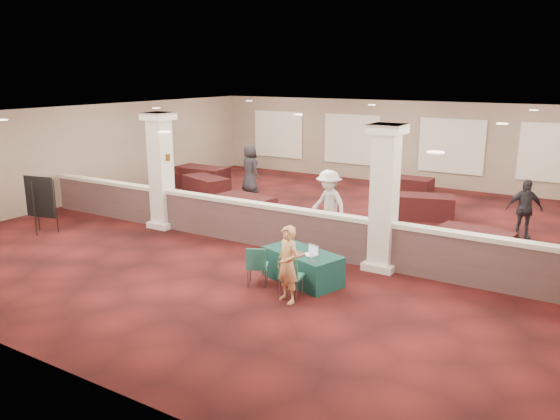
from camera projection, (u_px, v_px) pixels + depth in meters
The scene contains 33 objects.
ground at pixel (297, 232), 14.93m from camera, with size 16.00×16.00×0.00m, color #4D1313.
wall_back at pixel (400, 142), 21.16m from camera, with size 16.00×0.04×3.20m, color #7D6456.
wall_front at pixel (26, 260), 7.92m from camera, with size 16.00×0.04×3.20m, color #7D6456.
wall_left at pixel (94, 152), 18.58m from camera, with size 0.04×16.00×3.20m, color #7D6456.
ceiling at pixel (298, 114), 14.15m from camera, with size 16.00×16.00×0.02m, color silver.
partition_wall at pixel (268, 225), 13.55m from camera, with size 15.60×0.28×1.10m.
column_left at pixel (161, 170), 15.06m from camera, with size 0.72×0.72×3.20m.
column_right at pixel (384, 197), 11.78m from camera, with size 0.72×0.72×3.20m.
sconce_left at pixel (153, 156), 15.11m from camera, with size 0.12×0.12×0.18m.
sconce_right at pixel (168, 157), 14.83m from camera, with size 0.12×0.12×0.18m.
near_table at pixel (302, 266), 11.37m from camera, with size 1.67×0.84×0.64m, color #103B38.
conf_chair_main at pixel (290, 274), 10.48m from camera, with size 0.48×0.49×0.83m.
conf_chair_side at pixel (257, 263), 11.04m from camera, with size 0.56×0.56×0.84m.
easel_board at pixel (40, 197), 14.58m from camera, with size 0.92×0.52×1.57m.
woman at pixel (288, 264), 10.24m from camera, with size 0.54×0.36×1.49m, color tan.
far_table_front_left at pixel (206, 187), 19.01m from camera, with size 1.79×0.89×0.72m, color black.
far_table_front_center at pixel (246, 207), 16.22m from camera, with size 1.73×0.86×0.70m, color black.
far_table_front_right at pixel (474, 244), 12.77m from camera, with size 1.68×0.84×0.68m, color black.
far_table_back_left at pixel (202, 178), 20.49m from camera, with size 1.99×0.99×0.81m, color black.
far_table_back_center at pixel (405, 187), 18.98m from camera, with size 1.77×0.89×0.72m, color black.
far_table_back_right at pixel (424, 207), 16.23m from camera, with size 1.76×0.88×0.71m, color black.
attendee_a at pixel (158, 175), 18.56m from camera, with size 0.83×0.46×1.73m, color black.
attendee_b at pixel (329, 204), 14.24m from camera, with size 1.15×0.53×1.80m, color #B9B8B5.
attendee_c at pixel (524, 209), 14.20m from camera, with size 0.93×0.44×1.58m, color black.
attendee_d at pixel (250, 169), 19.68m from camera, with size 0.86×0.47×1.74m, color black.
laptop_base at pixel (310, 255), 11.06m from camera, with size 0.29×0.20×0.02m, color silver.
laptop_screen at pixel (313, 249), 11.10m from camera, with size 0.29×0.01×0.19m, color silver.
screen_glow at pixel (313, 250), 11.10m from camera, with size 0.26×0.00×0.17m, color silver.
knitting at pixel (296, 254), 11.11m from camera, with size 0.35×0.26×0.03m, color #AB461B.
yarn_cream at pixel (284, 245), 11.58m from camera, with size 0.10×0.10×0.10m, color beige.
yarn_red at pixel (285, 242), 11.76m from camera, with size 0.09×0.09×0.09m, color maroon.
yarn_grey at pixel (294, 244), 11.63m from camera, with size 0.09×0.09×0.09m, color #54545A.
scissors at pixel (313, 261), 10.71m from camera, with size 0.11×0.03×0.01m, color #B31323.
Camera 1 is at (7.06, -12.48, 4.26)m, focal length 35.00 mm.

